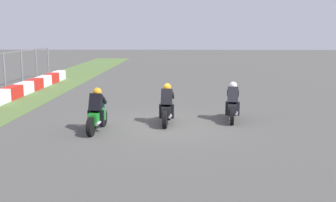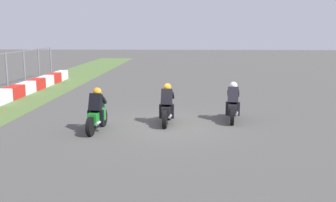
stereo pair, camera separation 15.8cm
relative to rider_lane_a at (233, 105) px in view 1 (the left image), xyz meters
name	(u,v)px [view 1 (the left image)]	position (x,y,z in m)	size (l,w,h in m)	color
ground_plane	(168,125)	(-0.81, 2.48, -0.62)	(120.00, 120.00, 0.00)	#484744
rider_lane_a	(233,105)	(0.00, 0.00, 0.00)	(2.04, 0.59, 1.51)	black
rider_lane_b	(167,107)	(-0.60, 2.52, 0.00)	(2.04, 0.55, 1.51)	black
rider_lane_c	(97,113)	(-1.79, 4.90, 0.00)	(2.04, 0.56, 1.51)	black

